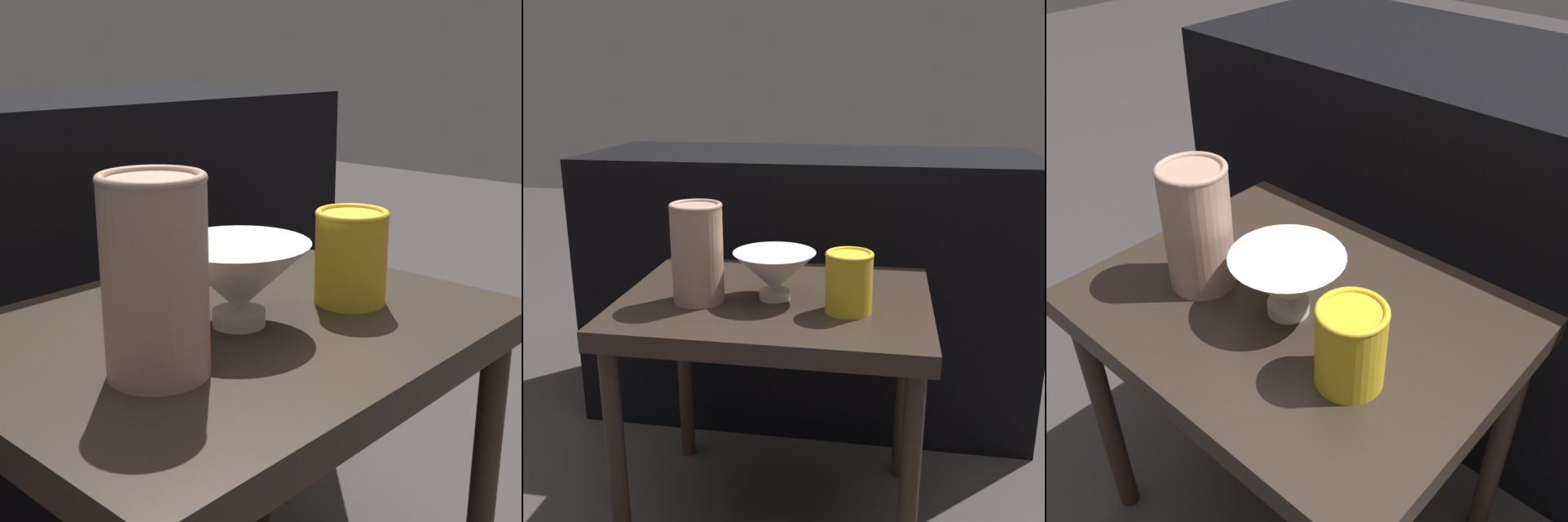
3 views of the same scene
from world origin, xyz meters
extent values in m
plane|color=#383333|center=(0.00, 0.00, 0.00)|extent=(8.00, 8.00, 0.00)
cube|color=#2D231C|center=(0.00, 0.00, 0.51)|extent=(0.62, 0.48, 0.04)
cylinder|color=#2D231C|center=(-0.27, -0.20, 0.24)|extent=(0.04, 0.04, 0.49)
cylinder|color=#2D231C|center=(-0.27, 0.20, 0.24)|extent=(0.04, 0.04, 0.49)
cylinder|color=#2D231C|center=(0.27, 0.20, 0.24)|extent=(0.04, 0.04, 0.49)
cube|color=black|center=(0.00, 0.57, 0.38)|extent=(1.24, 0.50, 0.75)
cylinder|color=silver|center=(0.00, -0.02, 0.54)|extent=(0.06, 0.06, 0.02)
cone|color=silver|center=(0.00, -0.02, 0.59)|extent=(0.16, 0.16, 0.08)
cylinder|color=tan|center=(-0.15, -0.05, 0.63)|extent=(0.10, 0.10, 0.19)
torus|color=tan|center=(-0.15, -0.05, 0.72)|extent=(0.10, 0.10, 0.01)
cylinder|color=gold|center=(0.15, -0.06, 0.59)|extent=(0.09, 0.09, 0.11)
torus|color=gold|center=(0.15, -0.06, 0.64)|extent=(0.09, 0.09, 0.01)
camera|label=1|loc=(-0.55, -0.56, 0.83)|focal=50.00mm
camera|label=2|loc=(0.21, -1.15, 0.95)|focal=42.00mm
camera|label=3|loc=(0.47, -0.50, 1.10)|focal=42.00mm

